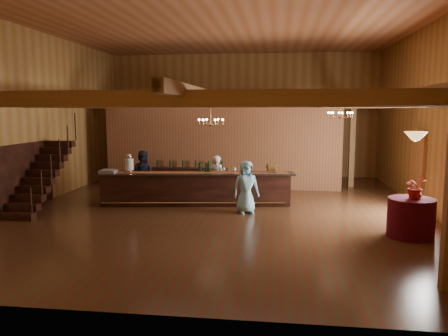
# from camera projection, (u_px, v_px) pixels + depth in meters

# --- Properties ---
(floor) EXTENTS (14.00, 14.00, 0.00)m
(floor) POSITION_uv_depth(u_px,v_px,m) (222.00, 209.00, 13.30)
(floor) COLOR #3D2A17
(floor) RESTS_ON ground
(ceiling) EXTENTS (14.00, 14.00, 0.00)m
(ceiling) POSITION_uv_depth(u_px,v_px,m) (222.00, 22.00, 12.57)
(ceiling) COLOR #A3633E
(ceiling) RESTS_ON wall_back
(wall_back) EXTENTS (12.00, 0.10, 5.50)m
(wall_back) POSITION_uv_depth(u_px,v_px,m) (242.00, 115.00, 19.82)
(wall_back) COLOR olive
(wall_back) RESTS_ON floor
(wall_front) EXTENTS (12.00, 0.10, 5.50)m
(wall_front) POSITION_uv_depth(u_px,v_px,m) (157.00, 128.00, 6.05)
(wall_front) COLOR olive
(wall_front) RESTS_ON floor
(wall_left) EXTENTS (0.10, 14.00, 5.50)m
(wall_left) POSITION_uv_depth(u_px,v_px,m) (33.00, 118.00, 13.68)
(wall_left) COLOR olive
(wall_left) RESTS_ON floor
(wall_right) EXTENTS (0.10, 14.00, 5.50)m
(wall_right) POSITION_uv_depth(u_px,v_px,m) (435.00, 119.00, 12.19)
(wall_right) COLOR olive
(wall_right) RESTS_ON floor
(beam_grid) EXTENTS (11.90, 13.90, 0.39)m
(beam_grid) POSITION_uv_depth(u_px,v_px,m) (225.00, 102.00, 13.37)
(beam_grid) COLOR olive
(beam_grid) RESTS_ON wall_left
(support_posts) EXTENTS (9.20, 10.20, 3.20)m
(support_posts) POSITION_uv_depth(u_px,v_px,m) (220.00, 159.00, 12.59)
(support_posts) COLOR olive
(support_posts) RESTS_ON floor
(partition_wall) EXTENTS (9.00, 0.18, 3.10)m
(partition_wall) POSITION_uv_depth(u_px,v_px,m) (221.00, 148.00, 16.60)
(partition_wall) COLOR brown
(partition_wall) RESTS_ON floor
(window_right_back) EXTENTS (0.12, 1.05, 1.75)m
(window_right_back) POSITION_uv_depth(u_px,v_px,m) (419.00, 158.00, 13.34)
(window_right_back) COLOR white
(window_right_back) RESTS_ON wall_right
(staircase) EXTENTS (1.00, 2.80, 2.00)m
(staircase) POSITION_uv_depth(u_px,v_px,m) (40.00, 177.00, 13.11)
(staircase) COLOR #371810
(staircase) RESTS_ON floor
(backroom_boxes) EXTENTS (4.10, 0.60, 1.10)m
(backroom_boxes) POSITION_uv_depth(u_px,v_px,m) (232.00, 168.00, 18.67)
(backroom_boxes) COLOR #371810
(backroom_boxes) RESTS_ON floor
(tasting_bar) EXTENTS (6.27, 1.55, 1.05)m
(tasting_bar) POSITION_uv_depth(u_px,v_px,m) (196.00, 189.00, 13.80)
(tasting_bar) COLOR #371810
(tasting_bar) RESTS_ON floor
(beverage_dispenser) EXTENTS (0.26, 0.26, 0.60)m
(beverage_dispenser) POSITION_uv_depth(u_px,v_px,m) (129.00, 163.00, 13.75)
(beverage_dispenser) COLOR silver
(beverage_dispenser) RESTS_ON tasting_bar
(glass_rack_tray) EXTENTS (0.50, 0.50, 0.10)m
(glass_rack_tray) POSITION_uv_depth(u_px,v_px,m) (109.00, 171.00, 13.68)
(glass_rack_tray) COLOR gray
(glass_rack_tray) RESTS_ON tasting_bar
(raffle_drum) EXTENTS (0.34, 0.24, 0.30)m
(raffle_drum) POSITION_uv_depth(u_px,v_px,m) (272.00, 167.00, 13.67)
(raffle_drum) COLOR brown
(raffle_drum) RESTS_ON tasting_bar
(bar_bottle_0) EXTENTS (0.07, 0.07, 0.30)m
(bar_bottle_0) POSITION_uv_depth(u_px,v_px,m) (200.00, 167.00, 13.84)
(bar_bottle_0) COLOR black
(bar_bottle_0) RESTS_ON tasting_bar
(bar_bottle_1) EXTENTS (0.07, 0.07, 0.30)m
(bar_bottle_1) POSITION_uv_depth(u_px,v_px,m) (200.00, 167.00, 13.84)
(bar_bottle_1) COLOR black
(bar_bottle_1) RESTS_ON tasting_bar
(bar_bottle_2) EXTENTS (0.07, 0.07, 0.30)m
(bar_bottle_2) POSITION_uv_depth(u_px,v_px,m) (206.00, 167.00, 13.84)
(bar_bottle_2) COLOR black
(bar_bottle_2) RESTS_ON tasting_bar
(bar_bottle_3) EXTENTS (0.07, 0.07, 0.30)m
(bar_bottle_3) POSITION_uv_depth(u_px,v_px,m) (209.00, 167.00, 13.84)
(bar_bottle_3) COLOR black
(bar_bottle_3) RESTS_ON tasting_bar
(backbar_shelf) EXTENTS (2.91, 0.69, 0.81)m
(backbar_shelf) POSITION_uv_depth(u_px,v_px,m) (190.00, 178.00, 16.63)
(backbar_shelf) COLOR #371810
(backbar_shelf) RESTS_ON floor
(round_table) EXTENTS (1.08, 1.08, 0.93)m
(round_table) POSITION_uv_depth(u_px,v_px,m) (411.00, 218.00, 10.32)
(round_table) COLOR #450413
(round_table) RESTS_ON floor
(chandelier_left) EXTENTS (0.80, 0.80, 0.72)m
(chandelier_left) POSITION_uv_depth(u_px,v_px,m) (211.00, 121.00, 13.96)
(chandelier_left) COLOR #B07E46
(chandelier_left) RESTS_ON beam_grid
(chandelier_right) EXTENTS (0.80, 0.80, 0.51)m
(chandelier_right) POSITION_uv_depth(u_px,v_px,m) (340.00, 115.00, 14.29)
(chandelier_right) COLOR #B07E46
(chandelier_right) RESTS_ON beam_grid
(pendant_lamp) EXTENTS (0.52, 0.52, 0.90)m
(pendant_lamp) POSITION_uv_depth(u_px,v_px,m) (416.00, 136.00, 10.07)
(pendant_lamp) COLOR #B07E46
(pendant_lamp) RESTS_ON beam_grid
(bartender) EXTENTS (0.65, 0.56, 1.51)m
(bartender) POSITION_uv_depth(u_px,v_px,m) (217.00, 178.00, 14.50)
(bartender) COLOR white
(bartender) RESTS_ON floor
(staff_second) EXTENTS (0.88, 0.73, 1.65)m
(staff_second) POSITION_uv_depth(u_px,v_px,m) (143.00, 175.00, 14.74)
(staff_second) COLOR black
(staff_second) RESTS_ON floor
(guest) EXTENTS (0.88, 0.73, 1.55)m
(guest) POSITION_uv_depth(u_px,v_px,m) (246.00, 187.00, 12.71)
(guest) COLOR #87C7E1
(guest) RESTS_ON floor
(floor_plant) EXTENTS (0.73, 0.64, 1.15)m
(floor_plant) POSITION_uv_depth(u_px,v_px,m) (272.00, 173.00, 16.77)
(floor_plant) COLOR #356F33
(floor_plant) RESTS_ON floor
(table_flowers) EXTENTS (0.60, 0.56, 0.55)m
(table_flowers) POSITION_uv_depth(u_px,v_px,m) (415.00, 187.00, 10.22)
(table_flowers) COLOR #A61504
(table_flowers) RESTS_ON round_table
(table_vase) EXTENTS (0.17, 0.17, 0.31)m
(table_vase) POSITION_uv_depth(u_px,v_px,m) (418.00, 192.00, 10.26)
(table_vase) COLOR #B07E46
(table_vase) RESTS_ON round_table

